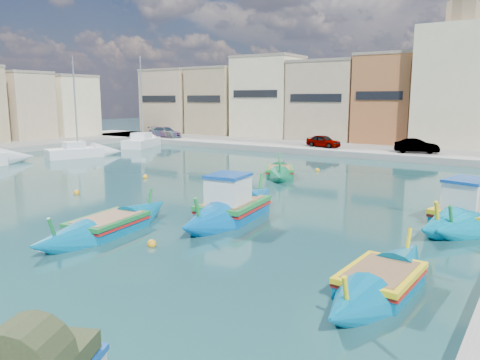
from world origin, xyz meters
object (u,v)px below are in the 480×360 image
Objects in this scene: luzzu_turquoise_cabin at (470,214)px; luzzu_cyan_south at (381,283)px; church_block at (475,69)px; yacht_midnorth at (90,152)px; luzzu_blue_south at (108,227)px; yacht_north at (148,142)px; luzzu_green at (279,173)px; luzzu_blue_cabin at (233,209)px.

luzzu_turquoise_cabin is 9.81m from luzzu_cyan_south.
church_block is 1.87× the size of luzzu_turquoise_cabin.
luzzu_cyan_south is at bearing -25.93° from yacht_midnorth.
yacht_north reaches higher than luzzu_blue_south.
yacht_midnorth is (-29.58, -24.60, -8.01)m from church_block.
luzzu_turquoise_cabin is at bearing -25.58° from luzzu_green.
luzzu_cyan_south is at bearing -36.56° from yacht_north.
luzzu_green is 20.62m from yacht_midnorth.
luzzu_green is (-13.36, 6.40, -0.14)m from luzzu_turquoise_cabin.
luzzu_blue_cabin is at bearing -151.27° from luzzu_turquoise_cabin.
luzzu_cyan_south is at bearing 1.87° from luzzu_blue_south.
luzzu_blue_cabin is at bearing -25.02° from yacht_midnorth.
luzzu_blue_south is 0.83× the size of yacht_midnorth.
church_block is 41.58m from luzzu_cyan_south.
yacht_north is at bearing -156.44° from church_block.
luzzu_blue_cabin is 1.28× the size of luzzu_green.
luzzu_turquoise_cabin reaches higher than luzzu_blue_south.
luzzu_green is 0.73× the size of yacht_midnorth.
luzzu_cyan_south is (3.39, -40.63, -8.17)m from church_block.
church_block reaches higher than luzzu_turquoise_cabin.
luzzu_blue_cabin is at bearing 59.36° from luzzu_blue_south.
luzzu_turquoise_cabin is 1.01× the size of yacht_midnorth.
yacht_north reaches higher than yacht_midnorth.
yacht_north reaches higher than luzzu_blue_cabin.
luzzu_green is at bearing 108.74° from luzzu_blue_cabin.
luzzu_green is 20.33m from luzzu_cyan_south.
luzzu_green is at bearing 0.32° from yacht_midnorth.
luzzu_blue_cabin is (-9.44, -5.17, 0.01)m from luzzu_turquoise_cabin.
yacht_midnorth is (-21.61, 16.40, 0.15)m from luzzu_blue_south.
church_block is 39.29m from yacht_midnorth.
yacht_north reaches higher than luzzu_green.
luzzu_cyan_south is 36.66m from yacht_midnorth.
church_block is 32.20m from luzzu_turquoise_cabin.
luzzu_blue_cabin is 5.76m from luzzu_blue_south.
luzzu_blue_south is at bearing -37.21° from yacht_midnorth.
yacht_north is at bearing 155.49° from luzzu_turquoise_cabin.
luzzu_blue_south reaches higher than luzzu_cyan_south.
luzzu_blue_south is 0.76× the size of yacht_north.
yacht_north is at bearing 141.25° from luzzu_blue_cabin.
yacht_north is (-36.77, 16.76, 0.05)m from luzzu_turquoise_cabin.
luzzu_blue_south is 27.13m from yacht_midnorth.
luzzu_turquoise_cabin is 1.08× the size of luzzu_blue_cabin.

